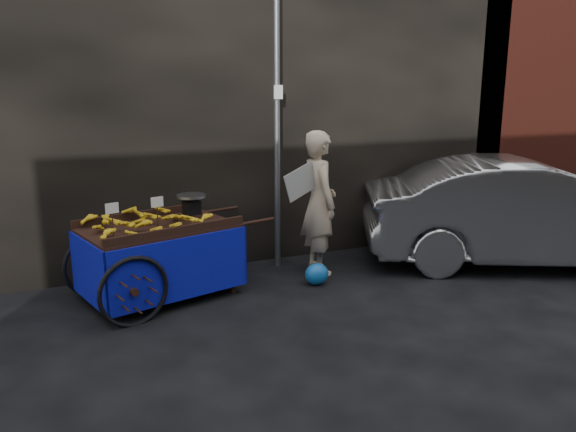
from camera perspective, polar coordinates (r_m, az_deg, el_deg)
name	(u,v)px	position (r m, az deg, el deg)	size (l,w,h in m)	color
ground	(296,300)	(6.75, 0.79, -8.53)	(80.00, 80.00, 0.00)	black
building_wall	(250,84)	(8.82, -3.85, 13.22)	(13.50, 2.00, 5.00)	black
street_pole	(277,122)	(7.59, -1.12, 9.51)	(0.12, 0.10, 4.00)	slate
banana_cart	(154,234)	(6.76, -13.41, -1.81)	(2.54, 1.61, 1.28)	black
vendor	(319,203)	(7.49, 3.18, 1.37)	(0.87, 0.73, 1.92)	#C0AA8F
plastic_bag	(317,274)	(7.20, 2.94, -5.92)	(0.31, 0.25, 0.28)	#165CAC
parked_car	(528,213)	(8.57, 23.16, 0.32)	(1.57, 4.51, 1.49)	silver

